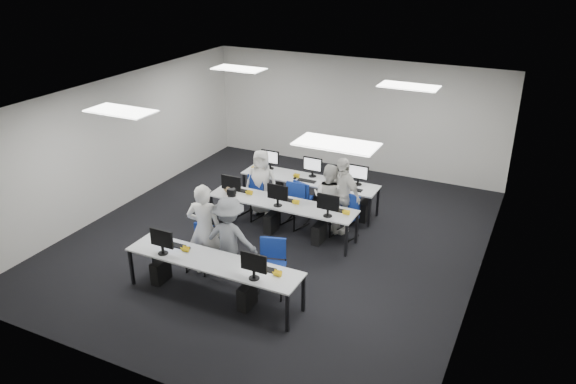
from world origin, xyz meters
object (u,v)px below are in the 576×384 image
at_px(chair_7, 342,213).
at_px(student_3, 342,195).
at_px(chair_5, 261,197).
at_px(chair_6, 300,207).
at_px(desk_mid, 282,204).
at_px(student_1, 329,198).
at_px(chair_1, 271,277).
at_px(student_2, 261,182).
at_px(chair_2, 251,204).
at_px(student_0, 205,230).
at_px(chair_3, 295,212).
at_px(chair_4, 345,224).
at_px(desk_front, 213,263).
at_px(photographer, 230,238).
at_px(chair_0, 201,256).

xyz_separation_m(chair_7, student_3, (0.08, -0.27, 0.56)).
distance_m(chair_5, chair_6, 1.06).
distance_m(desk_mid, student_1, 1.01).
height_order(chair_1, chair_6, chair_1).
height_order(chair_5, student_2, student_2).
bearing_deg(chair_6, chair_5, 169.61).
bearing_deg(chair_2, chair_5, 100.87).
xyz_separation_m(chair_5, chair_6, (1.05, -0.15, 0.03)).
height_order(chair_5, student_3, student_3).
bearing_deg(student_0, student_1, -133.25).
height_order(chair_3, chair_4, chair_3).
bearing_deg(chair_7, student_1, -102.96).
relative_size(chair_3, chair_6, 0.98).
height_order(desk_mid, chair_7, chair_7).
bearing_deg(chair_1, chair_4, 63.57).
bearing_deg(chair_4, student_2, -171.31).
bearing_deg(chair_2, chair_6, 28.41).
distance_m(chair_6, chair_7, 0.94).
height_order(desk_front, photographer, photographer).
bearing_deg(photographer, desk_mid, -101.81).
distance_m(chair_2, student_0, 2.52).
bearing_deg(chair_2, chair_0, -73.05).
bearing_deg(chair_7, desk_mid, -121.53).
bearing_deg(chair_7, student_3, -58.88).
bearing_deg(chair_2, desk_front, -61.30).
bearing_deg(student_2, chair_0, -101.81).
relative_size(student_2, student_3, 0.90).
bearing_deg(photographer, chair_1, 162.34).
relative_size(chair_0, student_1, 0.58).
xyz_separation_m(chair_2, chair_5, (-0.00, 0.49, -0.01)).
bearing_deg(chair_1, chair_7, 70.27).
bearing_deg(student_1, chair_6, -6.95).
xyz_separation_m(chair_3, chair_4, (1.17, -0.04, -0.01)).
relative_size(desk_front, chair_5, 3.65).
bearing_deg(photographer, chair_2, -77.89).
height_order(desk_front, chair_0, chair_0).
relative_size(desk_front, desk_mid, 1.00).
relative_size(chair_2, chair_3, 0.97).
bearing_deg(student_3, chair_6, -163.77).
distance_m(chair_5, student_3, 2.14).
distance_m(chair_0, student_1, 3.01).
height_order(student_1, student_2, student_1).
height_order(chair_3, chair_5, chair_3).
distance_m(chair_2, student_1, 1.86).
relative_size(chair_4, photographer, 0.58).
relative_size(student_1, student_2, 1.00).
bearing_deg(chair_3, student_0, -86.81).
bearing_deg(photographer, chair_6, -101.97).
bearing_deg(student_3, chair_2, -151.80).
relative_size(student_3, photographer, 1.05).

